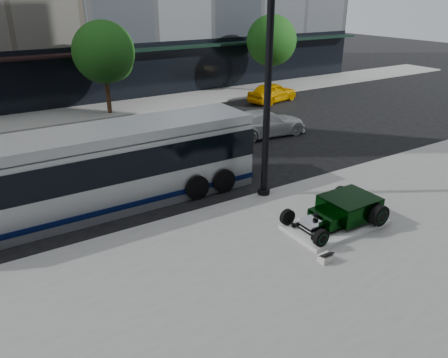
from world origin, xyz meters
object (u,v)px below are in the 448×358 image
transit_bus (95,170)px  yellow_taxi (272,92)px  lamppost (268,93)px  hot_rod (344,209)px  white_sedan (265,123)px

transit_bus → yellow_taxi: size_ratio=2.96×
lamppost → transit_bus: bearing=156.2°
lamppost → transit_bus: size_ratio=0.70×
hot_rod → white_sedan: white_sedan is taller
lamppost → yellow_taxi: size_ratio=2.07×
hot_rod → transit_bus: bearing=137.9°
hot_rod → lamppost: bearing=103.5°
lamppost → white_sedan: lamppost is taller
hot_rod → lamppost: 4.80m
transit_bus → yellow_taxi: transit_bus is taller
hot_rod → yellow_taxi: bearing=59.5°
transit_bus → white_sedan: transit_bus is taller
transit_bus → yellow_taxi: 18.61m
lamppost → white_sedan: bearing=52.8°
hot_rod → transit_bus: transit_bus is taller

